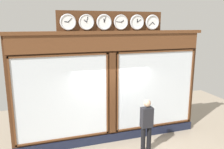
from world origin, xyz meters
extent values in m
cube|color=#4C2B16|center=(0.00, -0.15, 1.79)|extent=(6.24, 0.30, 3.59)
cube|color=#191E33|center=(0.00, 0.02, 0.14)|extent=(6.24, 0.08, 0.28)
cube|color=brown|center=(0.00, 0.04, 3.33)|extent=(6.11, 0.08, 0.52)
cube|color=brown|center=(0.00, 0.02, 3.64)|extent=(6.36, 0.20, 0.10)
cube|color=silver|center=(-1.58, 0.01, 1.69)|extent=(2.77, 0.02, 2.57)
cube|color=brown|center=(-1.58, 0.04, 3.00)|extent=(2.87, 0.04, 0.05)
cube|color=brown|center=(-1.58, 0.04, 0.37)|extent=(2.87, 0.04, 0.05)
cube|color=brown|center=(-2.99, 0.04, 1.69)|extent=(0.05, 0.04, 2.67)
cube|color=brown|center=(-0.18, 0.04, 1.69)|extent=(0.05, 0.04, 2.67)
cube|color=silver|center=(1.58, 0.01, 1.69)|extent=(2.77, 0.02, 2.57)
cube|color=brown|center=(1.58, 0.04, 3.00)|extent=(2.87, 0.04, 0.05)
cube|color=brown|center=(1.58, 0.04, 0.37)|extent=(2.87, 0.04, 0.05)
cube|color=brown|center=(2.99, 0.04, 1.69)|extent=(0.05, 0.04, 2.67)
cube|color=brown|center=(0.18, 0.04, 1.69)|extent=(0.05, 0.04, 2.67)
cube|color=#4C2B16|center=(0.00, 0.03, 1.69)|extent=(0.20, 0.10, 2.67)
cube|color=#4C2B16|center=(0.00, -0.02, 3.94)|extent=(3.31, 0.06, 0.65)
cylinder|color=white|center=(-1.33, 0.06, 3.94)|extent=(0.38, 0.02, 0.38)
torus|color=silver|center=(-1.33, 0.06, 3.94)|extent=(0.47, 0.06, 0.47)
cube|color=black|center=(-1.37, 0.07, 3.91)|extent=(0.09, 0.01, 0.08)
cube|color=black|center=(-1.27, 0.07, 3.89)|extent=(0.13, 0.01, 0.12)
sphere|color=black|center=(-1.33, 0.08, 3.94)|extent=(0.02, 0.02, 0.02)
cylinder|color=white|center=(-0.80, 0.06, 3.94)|extent=(0.38, 0.02, 0.38)
torus|color=silver|center=(-0.80, 0.06, 3.94)|extent=(0.47, 0.06, 0.47)
cube|color=black|center=(-0.80, 0.07, 3.99)|extent=(0.02, 0.01, 0.10)
cube|color=black|center=(-0.87, 0.07, 3.99)|extent=(0.14, 0.01, 0.10)
sphere|color=black|center=(-0.80, 0.08, 3.94)|extent=(0.02, 0.02, 0.02)
cylinder|color=white|center=(-0.27, 0.06, 3.94)|extent=(0.38, 0.02, 0.38)
torus|color=silver|center=(-0.27, 0.06, 3.94)|extent=(0.45, 0.04, 0.45)
cube|color=black|center=(-0.31, 0.07, 3.97)|extent=(0.10, 0.01, 0.07)
cube|color=black|center=(-0.19, 0.07, 3.95)|extent=(0.16, 0.01, 0.03)
sphere|color=black|center=(-0.27, 0.08, 3.94)|extent=(0.02, 0.02, 0.02)
cylinder|color=white|center=(0.27, 0.06, 3.94)|extent=(0.38, 0.02, 0.38)
torus|color=silver|center=(0.27, 0.06, 3.94)|extent=(0.47, 0.06, 0.47)
cube|color=black|center=(0.27, 0.07, 3.99)|extent=(0.03, 0.01, 0.10)
cube|color=black|center=(0.24, 0.07, 4.02)|extent=(0.06, 0.01, 0.16)
sphere|color=black|center=(0.27, 0.08, 3.94)|extent=(0.02, 0.02, 0.02)
cylinder|color=white|center=(0.80, 0.06, 3.94)|extent=(0.38, 0.02, 0.38)
torus|color=silver|center=(0.80, 0.06, 3.94)|extent=(0.45, 0.04, 0.45)
cube|color=black|center=(0.84, 0.07, 3.98)|extent=(0.09, 0.01, 0.08)
cube|color=black|center=(0.78, 0.07, 4.02)|extent=(0.05, 0.01, 0.16)
sphere|color=black|center=(0.80, 0.08, 3.94)|extent=(0.02, 0.02, 0.02)
cylinder|color=white|center=(1.33, 0.06, 3.94)|extent=(0.38, 0.02, 0.38)
torus|color=silver|center=(1.33, 0.06, 3.94)|extent=(0.46, 0.05, 0.46)
cube|color=black|center=(1.38, 0.07, 3.95)|extent=(0.10, 0.01, 0.03)
cube|color=black|center=(1.27, 0.07, 4.00)|extent=(0.12, 0.01, 0.12)
sphere|color=black|center=(1.33, 0.08, 3.94)|extent=(0.02, 0.02, 0.02)
cylinder|color=black|center=(-0.70, 0.93, 0.41)|extent=(0.14, 0.14, 0.82)
cylinder|color=black|center=(-0.90, 0.92, 0.41)|extent=(0.14, 0.14, 0.82)
cube|color=#232328|center=(-0.80, 0.92, 1.13)|extent=(0.36, 0.23, 0.62)
sphere|color=tan|center=(-0.80, 0.92, 1.58)|extent=(0.22, 0.22, 0.22)
camera|label=1|loc=(2.23, 6.81, 3.90)|focal=37.05mm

